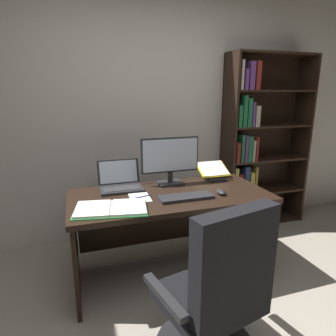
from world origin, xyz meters
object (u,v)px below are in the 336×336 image
at_px(reading_stand_with_book, 214,171).
at_px(notepad, 140,198).
at_px(laptop, 121,183).
at_px(pen, 142,197).
at_px(office_chair, 217,301).
at_px(bookshelf, 256,146).
at_px(desk, 167,213).
at_px(open_binder, 111,208).
at_px(computer_mouse, 221,192).
at_px(monitor, 170,160).
at_px(keyboard, 186,197).

height_order(reading_stand_with_book, notepad, reading_stand_with_book).
xyz_separation_m(laptop, pen, (0.12, -0.28, -0.04)).
bearing_deg(office_chair, bookshelf, 38.50).
bearing_deg(reading_stand_with_book, desk, -156.63).
bearing_deg(notepad, open_binder, -146.52).
height_order(bookshelf, computer_mouse, bookshelf).
distance_m(notepad, pen, 0.02).
distance_m(monitor, computer_mouse, 0.53).
bearing_deg(computer_mouse, bookshelf, 43.86).
distance_m(open_binder, notepad, 0.29).
height_order(office_chair, monitor, monitor).
xyz_separation_m(bookshelf, laptop, (-1.61, -0.45, -0.15)).
distance_m(office_chair, computer_mouse, 0.92).
bearing_deg(reading_stand_with_book, monitor, -172.29).
height_order(desk, laptop, laptop).
distance_m(keyboard, reading_stand_with_book, 0.64).
xyz_separation_m(keyboard, open_binder, (-0.57, -0.05, -0.00)).
bearing_deg(pen, laptop, 113.61).
xyz_separation_m(office_chair, pen, (-0.20, 0.86, 0.32)).
relative_size(open_binder, pen, 3.86).
bearing_deg(monitor, computer_mouse, -52.25).
xyz_separation_m(desk, pen, (-0.23, -0.11, 0.21)).
distance_m(monitor, pen, 0.47).
xyz_separation_m(desk, laptop, (-0.36, 0.17, 0.25)).
bearing_deg(pen, keyboard, -18.97).
relative_size(desk, open_binder, 2.93).
distance_m(keyboard, pen, 0.33).
height_order(office_chair, notepad, office_chair).
bearing_deg(desk, bookshelf, 26.38).
distance_m(laptop, open_binder, 0.46).
relative_size(office_chair, pen, 7.09).
xyz_separation_m(reading_stand_with_book, notepad, (-0.79, -0.34, -0.06)).
xyz_separation_m(bookshelf, office_chair, (-1.28, -1.60, -0.51)).
height_order(desk, reading_stand_with_book, reading_stand_with_book).
bearing_deg(desk, notepad, -156.76).
bearing_deg(laptop, open_binder, -107.20).
distance_m(office_chair, laptop, 1.24).
bearing_deg(notepad, pen, 0.00).
bearing_deg(computer_mouse, office_chair, -118.53).
bearing_deg(laptop, reading_stand_with_book, 3.79).
relative_size(office_chair, computer_mouse, 9.55).
xyz_separation_m(keyboard, computer_mouse, (0.30, 0.00, 0.01)).
bearing_deg(monitor, bookshelf, 21.07).
bearing_deg(monitor, notepad, -140.19).
distance_m(desk, computer_mouse, 0.49).
relative_size(monitor, open_binder, 0.96).
distance_m(office_chair, open_binder, 0.90).
height_order(office_chair, keyboard, office_chair).
xyz_separation_m(laptop, reading_stand_with_book, (0.89, 0.06, 0.02)).
relative_size(monitor, reading_stand_with_book, 1.84).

